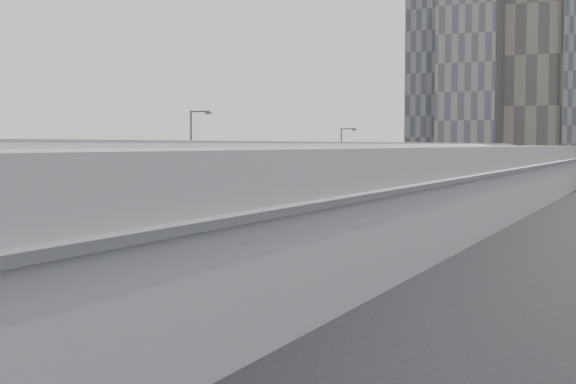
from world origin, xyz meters
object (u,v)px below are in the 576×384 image
Objects in this scene: bus_3 at (246,214)px; shipping_container at (412,180)px; bus_5 at (363,195)px; bus_8 at (457,181)px; bus_4 at (318,205)px; street_lamp_far at (343,159)px; bus_6 at (404,189)px; street_lamp_near at (193,161)px; bus_9 at (481,176)px; bus_2 at (107,240)px; suv at (440,179)px; bus_7 at (430,184)px; bus_10 at (492,174)px.

shipping_container is at bearing 94.67° from bus_3.
bus_5 is 40.32m from bus_8.
bus_4 is 26.76m from street_lamp_far.
bus_6 is 26.77m from shipping_container.
bus_3 is 1.42× the size of street_lamp_near.
bus_9 reaches higher than shipping_container.
street_lamp_near reaches higher than bus_8.
bus_9 is at bearing 95.16° from bus_2.
bus_5 is 1.04× the size of bus_6.
bus_3 is at bearing -91.72° from bus_9.
bus_4 is 1.04× the size of bus_8.
bus_6 reaches higher than suv.
bus_8 is (0.70, 40.32, -0.09)m from bus_5.
street_lamp_near is at bearing 114.12° from bus_2.
bus_7 is 14.84m from shipping_container.
suv is at bearing 89.16° from street_lamp_far.
bus_8 is 1.35× the size of street_lamp_far.
bus_6 is at bearing -92.26° from bus_9.
bus_4 is at bearing -91.33° from bus_9.
bus_3 is at bearing -89.27° from bus_5.
bus_8 is 17.79m from suv.
bus_10 is (0.28, 70.48, -0.07)m from bus_5.
bus_4 is at bearing -93.72° from bus_6.
bus_5 is at bearing -90.69° from shipping_container.
bus_7 is (-0.72, 41.59, 0.05)m from bus_4.
bus_7 reaches higher than suv.
street_lamp_near is at bearing -97.49° from bus_7.
bus_4 is 1.02× the size of bus_10.
street_lamp_far is at bearing 89.44° from street_lamp_near.
bus_8 is 7.15m from shipping_container.
shipping_container is at bearing -98.43° from bus_10.
bus_9 is at bearing 83.98° from bus_6.
street_lamp_far reaches higher than bus_10.
bus_7 is (-0.04, 12.61, 0.09)m from bus_6.
bus_5 is 2.00× the size of suv.
street_lamp_near reaches higher than bus_5.
bus_10 is at bearing 91.26° from bus_9.
bus_3 is 1.10× the size of bus_4.
street_lamp_far reaches higher than bus_6.
street_lamp_near reaches higher than bus_6.
bus_8 is (0.58, 25.66, -0.01)m from bus_6.
bus_3 is at bearing -98.60° from suv.
shipping_container reaches higher than suv.
bus_7 and bus_9 have the same top height.
bus_9 is 47.37m from street_lamp_far.
shipping_container is (-6.73, -29.86, -0.12)m from bus_10.
bus_8 is at bearing 83.08° from street_lamp_near.
bus_8 is 1.89× the size of suv.
bus_10 is at bearing 85.56° from street_lamp_near.
bus_4 is 55.40m from shipping_container.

